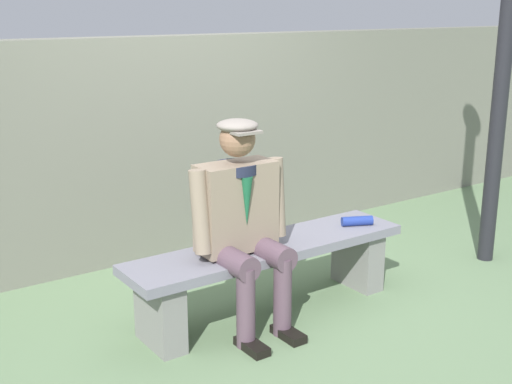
# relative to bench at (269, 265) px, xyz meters

# --- Properties ---
(ground_plane) EXTENTS (30.00, 30.00, 0.00)m
(ground_plane) POSITION_rel_bench_xyz_m (0.00, 0.00, -0.32)
(ground_plane) COLOR #627D58
(bench) EXTENTS (1.90, 0.44, 0.47)m
(bench) POSITION_rel_bench_xyz_m (0.00, 0.00, 0.00)
(bench) COLOR slate
(bench) RESTS_ON ground
(seated_man) EXTENTS (0.65, 0.60, 1.28)m
(seated_man) POSITION_rel_bench_xyz_m (0.24, 0.07, 0.38)
(seated_man) COLOR gray
(seated_man) RESTS_ON ground
(rolled_magazine) EXTENTS (0.22, 0.15, 0.06)m
(rolled_magazine) POSITION_rel_bench_xyz_m (-0.70, 0.05, 0.17)
(rolled_magazine) COLOR navy
(rolled_magazine) RESTS_ON bench
(stadium_wall) EXTENTS (12.00, 0.24, 1.68)m
(stadium_wall) POSITION_rel_bench_xyz_m (0.00, -1.41, 0.52)
(stadium_wall) COLOR slate
(stadium_wall) RESTS_ON ground
(lamp_post) EXTENTS (0.22, 0.22, 2.88)m
(lamp_post) POSITION_rel_bench_xyz_m (-1.94, 0.20, 1.33)
(lamp_post) COLOR black
(lamp_post) RESTS_ON ground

